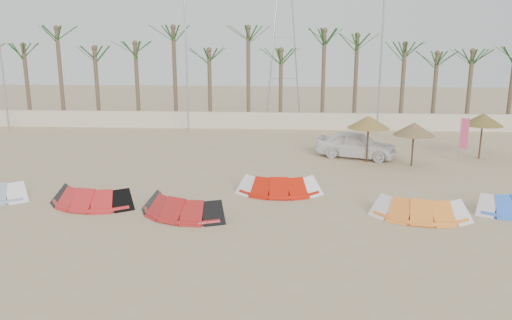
# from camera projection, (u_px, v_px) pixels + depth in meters

# --- Properties ---
(ground) EXTENTS (120.00, 120.00, 0.00)m
(ground) POSITION_uv_depth(u_px,v_px,m) (245.00, 234.00, 17.78)
(ground) COLOR tan
(ground) RESTS_ON ground
(boundary_wall) EXTENTS (60.00, 0.30, 1.30)m
(boundary_wall) POSITION_uv_depth(u_px,v_px,m) (269.00, 121.00, 38.98)
(boundary_wall) COLOR beige
(boundary_wall) RESTS_ON ground
(palm_line) EXTENTS (52.00, 4.00, 7.70)m
(palm_line) POSITION_uv_depth(u_px,v_px,m) (279.00, 45.00, 39.05)
(palm_line) COLOR brown
(palm_line) RESTS_ON ground
(lamp_a) EXTENTS (1.25, 0.14, 11.00)m
(lamp_a) POSITION_uv_depth(u_px,v_px,m) (1.00, 54.00, 37.11)
(lamp_a) COLOR #A5A8AD
(lamp_a) RESTS_ON ground
(lamp_b) EXTENTS (1.25, 0.14, 11.00)m
(lamp_b) POSITION_uv_depth(u_px,v_px,m) (187.00, 54.00, 36.23)
(lamp_b) COLOR #A5A8AD
(lamp_b) RESTS_ON ground
(lamp_c) EXTENTS (1.25, 0.14, 11.00)m
(lamp_c) POSITION_uv_depth(u_px,v_px,m) (382.00, 55.00, 35.34)
(lamp_c) COLOR #A5A8AD
(lamp_c) RESTS_ON ground
(pylon) EXTENTS (3.00, 3.00, 14.00)m
(pylon) POSITION_uv_depth(u_px,v_px,m) (283.00, 118.00, 44.89)
(pylon) COLOR #A5A8AD
(pylon) RESTS_ON ground
(kite_red_left) EXTENTS (3.82, 2.07, 0.90)m
(kite_red_left) POSITION_uv_depth(u_px,v_px,m) (94.00, 194.00, 21.00)
(kite_red_left) COLOR red
(kite_red_left) RESTS_ON ground
(kite_red_mid) EXTENTS (4.04, 2.70, 0.90)m
(kite_red_mid) POSITION_uv_depth(u_px,v_px,m) (183.00, 204.00, 19.80)
(kite_red_mid) COLOR #A31C1B
(kite_red_mid) RESTS_ON ground
(kite_red_right) EXTENTS (3.67, 1.57, 0.90)m
(kite_red_right) POSITION_uv_depth(u_px,v_px,m) (279.00, 183.00, 22.68)
(kite_red_right) COLOR red
(kite_red_right) RESTS_ON ground
(kite_orange) EXTENTS (3.80, 2.09, 0.90)m
(kite_orange) POSITION_uv_depth(u_px,v_px,m) (418.00, 206.00, 19.58)
(kite_orange) COLOR orange
(kite_orange) RESTS_ON ground
(kite_blue) EXTENTS (3.30, 2.04, 0.90)m
(kite_blue) POSITION_uv_depth(u_px,v_px,m) (512.00, 201.00, 20.14)
(kite_blue) COLOR #356DEE
(kite_blue) RESTS_ON ground
(parasol_left) EXTENTS (2.37, 2.37, 2.66)m
(parasol_left) POSITION_uv_depth(u_px,v_px,m) (369.00, 122.00, 27.88)
(parasol_left) COLOR #4C331E
(parasol_left) RESTS_ON ground
(parasol_mid) EXTENTS (2.22, 2.22, 2.43)m
(parasol_mid) POSITION_uv_depth(u_px,v_px,m) (414.00, 129.00, 27.01)
(parasol_mid) COLOR #4C331E
(parasol_mid) RESTS_ON ground
(parasol_right) EXTENTS (2.30, 2.30, 2.67)m
(parasol_right) POSITION_uv_depth(u_px,v_px,m) (483.00, 119.00, 28.75)
(parasol_right) COLOR #4C331E
(parasol_right) RESTS_ON ground
(flag_pink) EXTENTS (0.44, 0.16, 2.67)m
(flag_pink) POSITION_uv_depth(u_px,v_px,m) (463.00, 135.00, 28.09)
(flag_pink) COLOR #A5A8AD
(flag_pink) RESTS_ON ground
(car) EXTENTS (4.95, 3.32, 1.57)m
(car) POSITION_uv_depth(u_px,v_px,m) (356.00, 145.00, 29.33)
(car) COLOR white
(car) RESTS_ON ground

